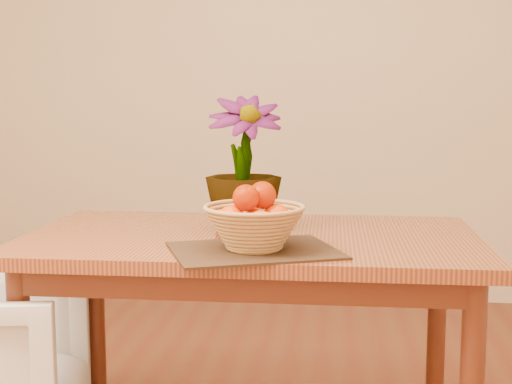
# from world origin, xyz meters

# --- Properties ---
(wall_back) EXTENTS (4.00, 0.02, 2.70)m
(wall_back) POSITION_xyz_m (0.00, 2.25, 1.35)
(wall_back) COLOR #F3E5B8
(wall_back) RESTS_ON floor
(table) EXTENTS (1.40, 0.80, 0.75)m
(table) POSITION_xyz_m (0.00, 0.30, 0.66)
(table) COLOR brown
(table) RESTS_ON floor
(placemat) EXTENTS (0.54, 0.47, 0.01)m
(placemat) POSITION_xyz_m (0.04, 0.05, 0.75)
(placemat) COLOR #372114
(placemat) RESTS_ON table
(wicker_basket) EXTENTS (0.28, 0.28, 0.12)m
(wicker_basket) POSITION_xyz_m (0.04, 0.05, 0.81)
(wicker_basket) COLOR tan
(wicker_basket) RESTS_ON placemat
(orange_pile) EXTENTS (0.19, 0.19, 0.14)m
(orange_pile) POSITION_xyz_m (0.04, 0.05, 0.87)
(orange_pile) COLOR #FF4B04
(orange_pile) RESTS_ON wicker_basket
(potted_plant) EXTENTS (0.29, 0.29, 0.43)m
(potted_plant) POSITION_xyz_m (-0.03, 0.36, 0.97)
(potted_plant) COLOR #183E11
(potted_plant) RESTS_ON table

